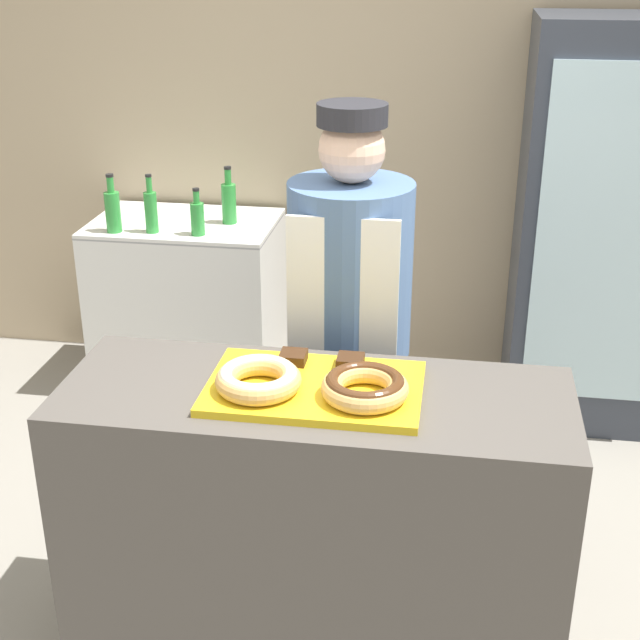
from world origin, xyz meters
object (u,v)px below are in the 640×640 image
baker_person (349,335)px  bottle_green_b_b_b (113,210)px  brownie_back_right (350,361)px  bottle_green_b (151,210)px  brownie_back_left (293,357)px  bottle_green_b_b (229,201)px  bottle_green (197,217)px  beverage_fridge (592,229)px  chest_freezer (189,302)px  donut_chocolate_glaze (365,386)px  donut_light_glaze (258,378)px  serving_tray (314,388)px

baker_person → bottle_green_b_b_b: 1.58m
brownie_back_right → bottle_green_b_b_b: size_ratio=0.28×
bottle_green_b → bottle_green_b_b_b: 0.18m
bottle_green_b → brownie_back_right: bearing=-52.6°
brownie_back_left → bottle_green_b_b: 1.76m
brownie_back_right → bottle_green: bottle_green is taller
beverage_fridge → bottle_green_b_b: 1.68m
chest_freezer → donut_chocolate_glaze: bearing=-59.3°
baker_person → bottle_green_b: size_ratio=6.02×
chest_freezer → bottle_green_b_b_b: size_ratio=3.25×
donut_light_glaze → serving_tray: bearing=20.4°
serving_tray → bottle_green_b_b_b: bottle_green_b_b_b is taller
serving_tray → chest_freezer: size_ratio=0.69×
serving_tray → chest_freezer: serving_tray is taller
donut_light_glaze → brownie_back_left: size_ratio=3.12×
baker_person → bottle_green_b_b: 1.41m
donut_light_glaze → bottle_green_b: bearing=118.2°
serving_tray → bottle_green: bottle_green is taller
brownie_back_left → brownie_back_right: same height
baker_person → bottle_green_b_b_b: size_ratio=6.02×
brownie_back_right → bottle_green_b: size_ratio=0.28×
donut_light_glaze → chest_freezer: (-0.79, 1.83, -0.56)m
bottle_green_b_b → baker_person: bearing=-58.6°
baker_person → brownie_back_left: bearing=-103.7°
beverage_fridge → bottle_green: beverage_fridge is taller
brownie_back_left → bottle_green: 1.62m
baker_person → chest_freezer: baker_person is taller
bottle_green → bottle_green_b_b_b: (-0.40, -0.02, 0.02)m
baker_person → bottle_green_b_b_b: (-1.23, 0.98, 0.11)m
bottle_green_b → bottle_green_b_b_b: size_ratio=1.00×
beverage_fridge → chest_freezer: 1.96m
donut_chocolate_glaze → bottle_green_b: bearing=125.6°
beverage_fridge → bottle_green_b_b_b: 2.18m
brownie_back_left → bottle_green_b_b_b: size_ratio=0.28×
bottle_green_b_b → bottle_green_b_b_b: size_ratio=1.00×
brownie_back_left → bottle_green_b: size_ratio=0.28×
bottle_green_b_b_b → serving_tray: bearing=-52.4°
baker_person → bottle_green: 1.30m
beverage_fridge → bottle_green: 1.78m
beverage_fridge → bottle_green: (-1.77, -0.19, 0.03)m
brownie_back_left → bottle_green_b_b: size_ratio=0.28×
bottle_green_b_b → bottle_green_b_b_b: 0.54m
donut_light_glaze → bottle_green_b_b: size_ratio=0.88×
baker_person → bottle_green: size_ratio=7.50×
brownie_back_left → bottle_green_b_b: (-0.62, 1.65, -0.01)m
brownie_back_right → bottle_green_b: (-1.11, 1.45, -0.01)m
chest_freezer → bottle_green_b_b_b: bottle_green_b_b_b is taller
donut_light_glaze → baker_person: bearing=74.8°
donut_light_glaze → bottle_green_b_b: (-0.56, 1.84, -0.03)m
chest_freezer → baker_person: bearing=-51.2°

